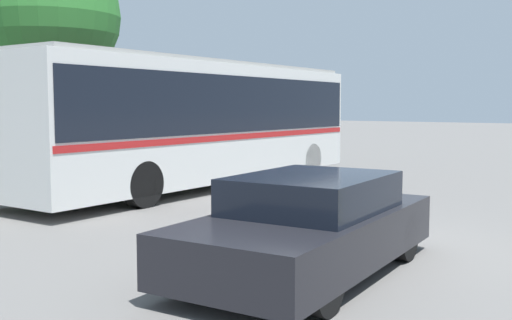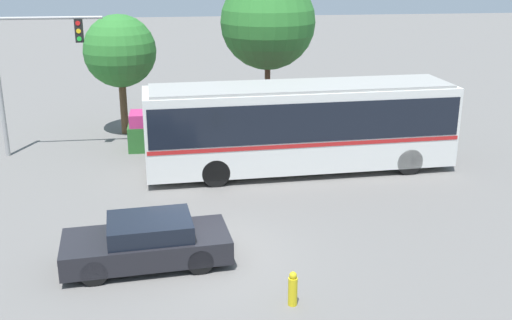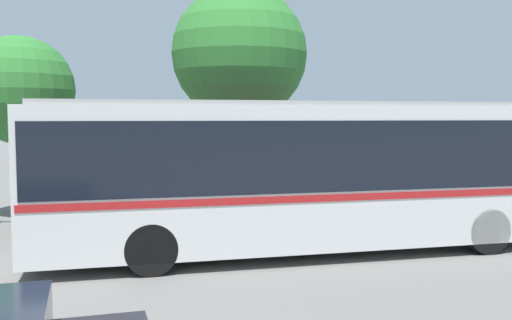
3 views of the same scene
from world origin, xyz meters
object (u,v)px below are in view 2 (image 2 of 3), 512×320
(fire_hydrant, at_px, (293,289))
(street_tree_left, at_px, (120,51))
(street_tree_centre, at_px, (268,22))
(sedan_foreground, at_px, (147,242))
(city_bus, at_px, (301,122))
(traffic_light_pole, at_px, (24,62))

(fire_hydrant, bearing_deg, street_tree_left, 107.87)
(street_tree_centre, height_order, fire_hydrant, street_tree_centre)
(sedan_foreground, height_order, street_tree_centre, street_tree_centre)
(street_tree_left, bearing_deg, city_bus, -40.97)
(city_bus, relative_size, sedan_foreground, 2.59)
(street_tree_left, relative_size, fire_hydrant, 6.26)
(street_tree_left, distance_m, street_tree_centre, 6.71)
(city_bus, xyz_separation_m, traffic_light_pole, (-10.44, 3.26, 1.95))
(sedan_foreground, xyz_separation_m, fire_hydrant, (3.42, -2.50, -0.20))
(traffic_light_pole, bearing_deg, street_tree_centre, 14.92)
(sedan_foreground, relative_size, street_tree_left, 0.83)
(city_bus, xyz_separation_m, street_tree_centre, (-0.38, 5.95, 3.08))
(street_tree_centre, xyz_separation_m, fire_hydrant, (-1.64, -15.26, -4.55))
(city_bus, relative_size, fire_hydrant, 13.52)
(sedan_foreground, distance_m, traffic_light_pole, 11.70)
(sedan_foreground, distance_m, street_tree_left, 13.34)
(city_bus, bearing_deg, sedan_foreground, -131.37)
(sedan_foreground, xyz_separation_m, street_tree_centre, (5.06, 12.76, 4.34))
(sedan_foreground, height_order, traffic_light_pole, traffic_light_pole)
(fire_hydrant, bearing_deg, city_bus, 77.76)
(city_bus, bearing_deg, traffic_light_pole, 159.88)
(sedan_foreground, distance_m, fire_hydrant, 4.24)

